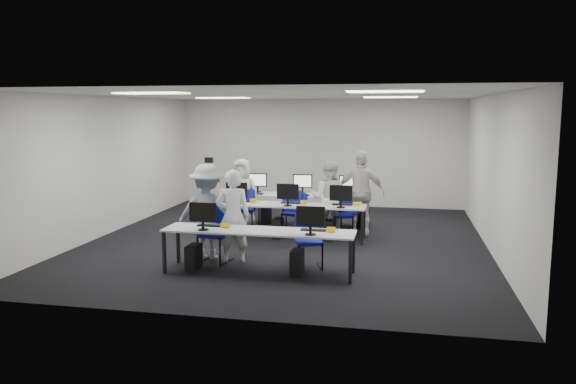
% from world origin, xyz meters
% --- Properties ---
extents(room, '(9.00, 9.02, 3.00)m').
position_xyz_m(room, '(0.00, 0.00, 1.50)').
color(room, black).
rests_on(room, ground).
extents(ceiling_panels, '(5.20, 4.60, 0.02)m').
position_xyz_m(ceiling_panels, '(0.00, 0.00, 2.98)').
color(ceiling_panels, white).
rests_on(ceiling_panels, room).
extents(desk_front, '(3.20, 0.70, 0.73)m').
position_xyz_m(desk_front, '(0.00, -2.40, 0.68)').
color(desk_front, silver).
rests_on(desk_front, ground).
extents(desk_mid, '(3.20, 0.70, 0.73)m').
position_xyz_m(desk_mid, '(0.00, 0.20, 0.68)').
color(desk_mid, silver).
rests_on(desk_mid, ground).
extents(desk_back, '(3.20, 0.70, 0.73)m').
position_xyz_m(desk_back, '(0.00, 1.60, 0.68)').
color(desk_back, silver).
rests_on(desk_back, ground).
extents(equipment_front, '(2.51, 0.41, 1.19)m').
position_xyz_m(equipment_front, '(-0.19, -2.42, 0.36)').
color(equipment_front, '#0D51B4').
rests_on(equipment_front, desk_front).
extents(equipment_mid, '(2.91, 0.41, 1.19)m').
position_xyz_m(equipment_mid, '(-0.19, 0.18, 0.36)').
color(equipment_mid, white).
rests_on(equipment_mid, desk_mid).
extents(equipment_back, '(2.91, 0.41, 1.19)m').
position_xyz_m(equipment_back, '(0.19, 1.62, 0.36)').
color(equipment_back, white).
rests_on(equipment_back, desk_back).
extents(chair_0, '(0.56, 0.59, 0.99)m').
position_xyz_m(chair_0, '(-0.93, -1.88, 0.31)').
color(chair_0, navy).
rests_on(chair_0, ground).
extents(chair_1, '(0.57, 0.59, 0.89)m').
position_xyz_m(chair_1, '(0.76, -1.93, 0.28)').
color(chair_1, navy).
rests_on(chair_1, ground).
extents(chair_2, '(0.55, 0.58, 0.94)m').
position_xyz_m(chair_2, '(-1.17, 0.76, 0.30)').
color(chair_2, navy).
rests_on(chair_2, ground).
extents(chair_3, '(0.56, 0.59, 0.87)m').
position_xyz_m(chair_3, '(0.01, 0.71, 0.27)').
color(chair_3, navy).
rests_on(chair_3, ground).
extents(chair_4, '(0.53, 0.55, 0.86)m').
position_xyz_m(chair_4, '(1.06, 0.72, 0.27)').
color(chair_4, navy).
rests_on(chair_4, ground).
extents(chair_5, '(0.46, 0.50, 0.93)m').
position_xyz_m(chair_5, '(-1.15, 1.05, 0.29)').
color(chair_5, navy).
rests_on(chair_5, ground).
extents(chair_6, '(0.48, 0.52, 0.94)m').
position_xyz_m(chair_6, '(-0.07, 1.00, 0.30)').
color(chair_6, navy).
rests_on(chair_6, ground).
extents(chair_7, '(0.46, 0.50, 0.94)m').
position_xyz_m(chair_7, '(1.18, 1.11, 0.30)').
color(chair_7, navy).
rests_on(chair_7, ground).
extents(handbag, '(0.41, 0.32, 0.29)m').
position_xyz_m(handbag, '(-1.45, 0.21, 0.88)').
color(handbag, tan).
rests_on(handbag, desk_mid).
extents(student_0, '(0.70, 0.56, 1.67)m').
position_xyz_m(student_0, '(-0.61, -1.85, 0.83)').
color(student_0, silver).
rests_on(student_0, ground).
extents(student_1, '(0.84, 0.69, 1.63)m').
position_xyz_m(student_1, '(0.77, 0.72, 0.81)').
color(student_1, silver).
rests_on(student_1, ground).
extents(student_2, '(0.78, 0.51, 1.60)m').
position_xyz_m(student_2, '(-1.26, 0.99, 0.80)').
color(student_2, silver).
rests_on(student_2, ground).
extents(student_3, '(1.08, 0.46, 1.83)m').
position_xyz_m(student_3, '(1.41, 0.98, 0.92)').
color(student_3, silver).
rests_on(student_3, ground).
extents(photographer, '(1.16, 0.72, 1.74)m').
position_xyz_m(photographer, '(-1.14, -1.70, 0.87)').
color(photographer, slate).
rests_on(photographer, ground).
extents(dslr_camera, '(0.15, 0.19, 0.10)m').
position_xyz_m(dslr_camera, '(-1.15, -1.52, 1.80)').
color(dslr_camera, black).
rests_on(dslr_camera, photographer).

